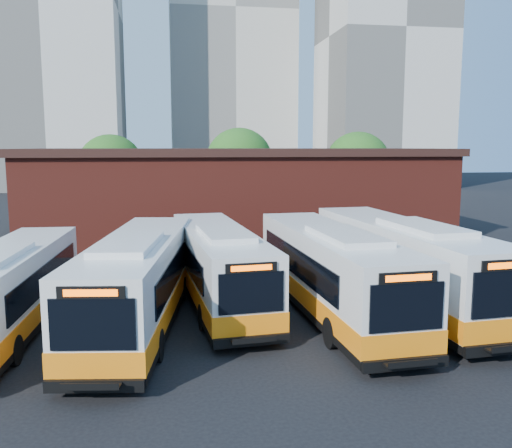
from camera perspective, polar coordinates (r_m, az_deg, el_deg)
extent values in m
plane|color=black|center=(20.40, 5.27, -10.54)|extent=(220.00, 220.00, 0.00)
cube|color=silver|center=(21.05, -24.53, -6.04)|extent=(2.87, 11.14, 2.62)
cube|color=orange|center=(21.24, -24.41, -8.03)|extent=(2.92, 11.19, 0.64)
cube|color=black|center=(21.37, -24.34, -9.22)|extent=(2.91, 11.18, 0.23)
cube|color=black|center=(21.00, -21.15, -5.18)|extent=(0.46, 8.61, 0.97)
cylinder|color=black|center=(18.21, -24.14, -12.05)|extent=(0.34, 0.93, 0.92)
cylinder|color=black|center=(24.37, -24.63, -7.03)|extent=(0.34, 0.93, 0.92)
cylinder|color=black|center=(23.79, -19.72, -7.12)|extent=(0.34, 0.93, 0.92)
cube|color=silver|center=(20.29, -12.24, -5.55)|extent=(4.21, 12.33, 2.87)
cube|color=orange|center=(20.50, -12.17, -7.81)|extent=(4.27, 12.39, 0.71)
cube|color=black|center=(20.64, -12.13, -9.15)|extent=(4.25, 12.38, 0.25)
cube|color=black|center=(14.52, -16.85, -10.10)|extent=(2.17, 0.36, 1.36)
cube|color=black|center=(14.27, -16.99, -6.92)|extent=(1.71, 0.30, 0.32)
cube|color=#FF5905|center=(14.24, -17.03, -6.96)|extent=(1.35, 0.21, 0.18)
cube|color=black|center=(15.04, -16.65, -16.03)|extent=(2.56, 0.49, 0.32)
cube|color=black|center=(14.79, -16.91, -16.03)|extent=(1.50, 0.58, 0.06)
cube|color=black|center=(14.60, -17.12, -16.06)|extent=(1.45, 0.24, 0.18)
cube|color=black|center=(20.89, -15.59, -4.49)|extent=(1.35, 9.35, 1.06)
cube|color=black|center=(20.40, -8.42, -4.57)|extent=(1.35, 9.35, 1.06)
cube|color=silver|center=(18.52, -13.26, -2.02)|extent=(2.31, 4.43, 0.22)
cylinder|color=black|center=(17.74, -18.02, -12.11)|extent=(0.46, 1.04, 1.01)
cylinder|color=black|center=(17.23, -10.40, -12.45)|extent=(0.46, 1.04, 1.01)
cylinder|color=black|center=(23.89, -13.44, -6.69)|extent=(0.46, 1.04, 1.01)
cylinder|color=black|center=(23.51, -7.85, -6.78)|extent=(0.46, 1.04, 1.01)
cube|color=silver|center=(22.71, -4.01, -4.09)|extent=(3.48, 11.81, 2.77)
cube|color=orange|center=(22.89, -3.99, -6.05)|extent=(3.53, 11.87, 0.68)
cube|color=black|center=(23.01, -3.98, -7.22)|extent=(3.52, 11.86, 0.24)
cube|color=black|center=(17.08, -0.50, -7.26)|extent=(2.10, 0.24, 1.31)
cube|color=black|center=(16.87, -0.49, -4.63)|extent=(1.65, 0.20, 0.31)
cube|color=#FF5905|center=(16.84, -0.47, -4.65)|extent=(1.31, 0.13, 0.17)
cube|color=black|center=(17.50, -0.44, -12.21)|extent=(2.48, 0.35, 0.31)
cube|color=black|center=(17.27, -0.26, -12.16)|extent=(1.43, 0.49, 0.06)
cube|color=black|center=(17.08, -0.12, -12.14)|extent=(1.40, 0.16, 0.17)
cube|color=black|center=(22.85, -7.31, -3.38)|extent=(0.84, 9.05, 1.02)
cube|color=black|center=(23.27, -1.12, -3.10)|extent=(0.84, 9.05, 1.02)
cube|color=silver|center=(21.03, -3.34, -0.97)|extent=(2.03, 4.21, 0.21)
cylinder|color=black|center=(19.71, -5.49, -9.75)|extent=(0.39, 0.99, 0.97)
cylinder|color=black|center=(20.14, 0.90, -9.31)|extent=(0.39, 0.99, 0.97)
cylinder|color=black|center=(25.82, -7.67, -5.46)|extent=(0.39, 0.99, 0.97)
cylinder|color=black|center=(26.16, -2.77, -5.22)|extent=(0.39, 0.99, 0.97)
cube|color=silver|center=(21.34, 7.87, -4.69)|extent=(3.22, 12.37, 2.91)
cube|color=orange|center=(21.55, 7.82, -6.88)|extent=(3.27, 12.43, 0.72)
cube|color=black|center=(21.68, 7.80, -8.18)|extent=(3.26, 12.42, 0.26)
cube|color=black|center=(15.82, 15.59, -8.43)|extent=(2.21, 0.17, 1.38)
cube|color=black|center=(15.59, 15.72, -5.45)|extent=(1.74, 0.15, 0.33)
cube|color=#FF5905|center=(15.56, 15.78, -5.48)|extent=(1.38, 0.09, 0.18)
cube|color=black|center=(16.30, 15.46, -14.01)|extent=(2.61, 0.27, 0.33)
cube|color=black|center=(16.07, 15.88, -13.96)|extent=(1.50, 0.46, 0.06)
cube|color=black|center=(15.89, 16.20, -13.95)|extent=(1.48, 0.12, 0.18)
cube|color=black|center=(21.26, 4.13, -3.91)|extent=(0.53, 9.55, 1.07)
cube|color=black|center=(22.14, 10.76, -3.55)|extent=(0.53, 9.55, 1.07)
cube|color=silver|center=(19.64, 9.48, -1.21)|extent=(1.99, 4.37, 0.22)
cylinder|color=black|center=(18.17, 8.02, -11.26)|extent=(0.38, 1.04, 1.02)
cylinder|color=black|center=(19.08, 14.80, -10.51)|extent=(0.38, 1.04, 1.02)
cylinder|color=black|center=(24.34, 2.54, -6.17)|extent=(0.38, 1.04, 1.02)
cylinder|color=black|center=(25.03, 7.80, -5.84)|extent=(0.38, 1.04, 1.02)
cube|color=silver|center=(23.20, 15.09, -3.70)|extent=(3.58, 12.86, 3.02)
cube|color=orange|center=(23.39, 15.01, -5.80)|extent=(3.64, 12.91, 0.74)
cube|color=black|center=(23.52, 14.96, -7.05)|extent=(3.63, 12.90, 0.26)
cube|color=black|center=(17.93, 24.85, -6.69)|extent=(2.29, 0.22, 1.43)
cube|color=black|center=(17.73, 25.04, -3.94)|extent=(1.80, 0.19, 0.34)
cube|color=#FF5905|center=(17.70, 25.12, -3.97)|extent=(1.43, 0.12, 0.19)
cube|color=black|center=(18.37, 24.66, -11.85)|extent=(2.70, 0.34, 0.34)
cube|color=black|center=(18.16, 25.16, -11.76)|extent=(1.56, 0.51, 0.06)
cube|color=black|center=(22.90, 11.57, -2.99)|extent=(0.75, 9.88, 1.11)
cube|color=black|center=(24.17, 17.51, -2.62)|extent=(0.75, 9.88, 1.11)
cube|color=silver|center=(21.56, 17.24, -0.31)|extent=(2.14, 4.56, 0.23)
cylinder|color=black|center=(19.92, 16.75, -9.74)|extent=(0.41, 1.08, 1.06)
cylinder|color=black|center=(21.21, 22.56, -8.92)|extent=(0.41, 1.08, 1.06)
cylinder|color=black|center=(25.96, 9.04, -5.32)|extent=(0.41, 1.08, 1.06)
cylinder|color=black|center=(26.96, 13.87, -4.95)|extent=(0.41, 1.08, 1.06)
imported|color=#121635|center=(18.75, 15.69, -9.81)|extent=(0.62, 0.73, 1.69)
cube|color=maroon|center=(39.17, -1.99, 2.97)|extent=(28.00, 12.00, 6.00)
cube|color=black|center=(39.01, -2.02, 7.58)|extent=(28.60, 12.60, 0.50)
cube|color=black|center=(34.03, 4.32, -0.89)|extent=(1.20, 0.08, 2.40)
cylinder|color=#382314|center=(51.22, -14.89, 2.06)|extent=(0.36, 0.36, 2.70)
sphere|color=#1C4C15|center=(50.99, -15.03, 5.75)|extent=(6.00, 6.00, 6.00)
cylinder|color=#382314|center=(53.39, -1.75, 2.70)|extent=(0.36, 0.36, 2.95)
sphere|color=#1C4C15|center=(53.17, -1.77, 6.58)|extent=(6.56, 6.56, 6.56)
cylinder|color=#382314|center=(53.07, 10.55, 2.46)|extent=(0.36, 0.36, 2.81)
sphere|color=#1C4C15|center=(52.85, 10.65, 6.16)|extent=(6.24, 6.24, 6.24)
cube|color=beige|center=(94.65, -20.73, 20.43)|extent=(20.00, 18.00, 55.00)
cube|color=beige|center=(107.96, -2.85, 20.68)|extent=(22.00, 20.00, 60.00)
cube|color=beige|center=(95.08, 13.19, 18.52)|extent=(18.00, 18.00, 48.00)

